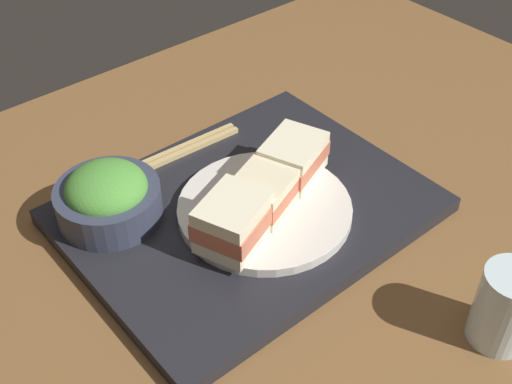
{
  "coord_description": "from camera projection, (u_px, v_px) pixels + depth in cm",
  "views": [
    {
      "loc": [
        32.66,
        39.4,
        56.34
      ],
      "look_at": [
        -5.52,
        -6.04,
        5.0
      ],
      "focal_mm": 46.05,
      "sensor_mm": 36.0,
      "label": 1
    }
  ],
  "objects": [
    {
      "name": "sandwich_middle",
      "position": [
        265.0,
        191.0,
        0.78
      ],
      "size": [
        9.72,
        8.77,
        4.61
      ],
      "color": "beige",
      "rests_on": "sandwich_plate"
    },
    {
      "name": "drinking_glass",
      "position": [
        506.0,
        307.0,
        0.66
      ],
      "size": [
        6.23,
        6.23,
        9.22
      ],
      "primitive_type": "cylinder",
      "color": "silver",
      "rests_on": "ground_plane"
    },
    {
      "name": "serving_tray",
      "position": [
        247.0,
        211.0,
        0.82
      ],
      "size": [
        42.49,
        32.74,
        2.01
      ],
      "primitive_type": "cube",
      "color": "black",
      "rests_on": "ground_plane"
    },
    {
      "name": "sandwich_near",
      "position": [
        293.0,
        158.0,
        0.82
      ],
      "size": [
        10.26,
        9.02,
        5.12
      ],
      "color": "#EFE5C1",
      "rests_on": "sandwich_plate"
    },
    {
      "name": "chopsticks_pair",
      "position": [
        180.0,
        151.0,
        0.89
      ],
      "size": [
        18.27,
        2.69,
        0.7
      ],
      "color": "tan",
      "rests_on": "serving_tray"
    },
    {
      "name": "salad_bowl",
      "position": [
        108.0,
        197.0,
        0.78
      ],
      "size": [
        12.63,
        12.63,
        7.03
      ],
      "color": "#33384C",
      "rests_on": "serving_tray"
    },
    {
      "name": "sandwich_far",
      "position": [
        233.0,
        222.0,
        0.73
      ],
      "size": [
        9.85,
        9.14,
        5.81
      ],
      "color": "#EFE5C1",
      "rests_on": "sandwich_plate"
    },
    {
      "name": "sandwich_plate",
      "position": [
        265.0,
        209.0,
        0.8
      ],
      "size": [
        21.26,
        21.26,
        1.23
      ],
      "primitive_type": "cylinder",
      "color": "silver",
      "rests_on": "serving_tray"
    },
    {
      "name": "ground_plane",
      "position": [
        253.0,
        280.0,
        0.77
      ],
      "size": [
        140.0,
        100.0,
        3.0
      ],
      "primitive_type": "cube",
      "color": "brown"
    }
  ]
}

